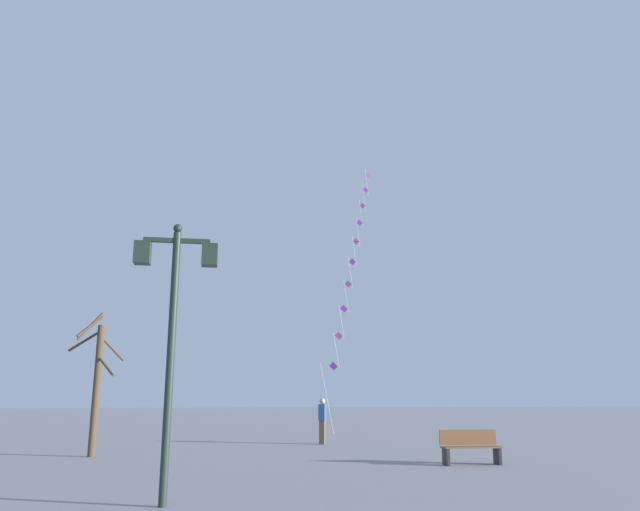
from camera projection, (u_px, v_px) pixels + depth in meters
ground_plane at (254, 447)px, 21.56m from camera, size 160.00×160.00×0.00m
twin_lantern_lamp_post at (174, 305)px, 10.62m from camera, size 1.46×0.28×4.82m
kite_train at (352, 266)px, 32.44m from camera, size 5.42×12.66×16.37m
kite_flyer at (322, 420)px, 23.05m from camera, size 0.37×0.62×1.71m
bare_tree at (96, 381)px, 18.57m from camera, size 1.78×2.17×4.36m
park_bench at (470, 447)px, 16.09m from camera, size 1.60×0.45×0.89m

